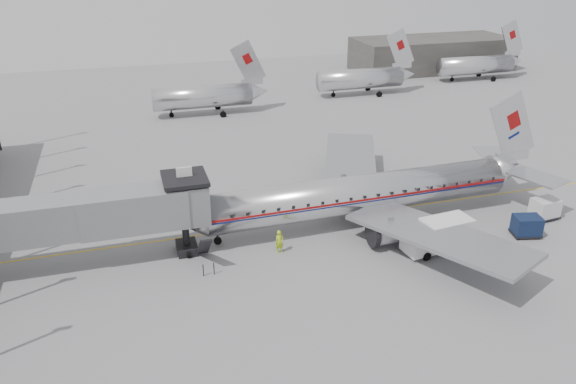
% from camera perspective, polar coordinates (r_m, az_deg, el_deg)
% --- Properties ---
extents(ground, '(160.00, 160.00, 0.00)m').
position_cam_1_polar(ground, '(44.83, 2.34, -6.53)').
color(ground, slate).
rests_on(ground, ground).
extents(hangar, '(30.00, 12.00, 6.00)m').
position_cam_1_polar(hangar, '(114.11, 14.42, 13.44)').
color(hangar, '#383533').
rests_on(hangar, ground).
extents(apron_line, '(60.00, 0.15, 0.01)m').
position_cam_1_polar(apron_line, '(50.67, 3.35, -2.70)').
color(apron_line, gold).
rests_on(apron_line, ground).
extents(jet_bridge, '(21.00, 6.20, 7.10)m').
position_cam_1_polar(jet_bridge, '(44.34, -20.06, -2.35)').
color(jet_bridge, slate).
rests_on(jet_bridge, ground).
extents(distant_aircraft_near, '(16.39, 3.20, 10.26)m').
position_cam_1_polar(distant_aircraft_near, '(81.64, -8.57, 9.65)').
color(distant_aircraft_near, silver).
rests_on(distant_aircraft_near, ground).
extents(distant_aircraft_mid, '(16.39, 3.20, 10.26)m').
position_cam_1_polar(distant_aircraft_mid, '(92.50, 7.45, 11.42)').
color(distant_aircraft_mid, silver).
rests_on(distant_aircraft_mid, ground).
extents(distant_aircraft_far, '(16.39, 3.20, 10.26)m').
position_cam_1_polar(distant_aircraft_far, '(107.63, 18.62, 12.19)').
color(distant_aircraft_far, silver).
rests_on(distant_aircraft_far, ground).
extents(airliner, '(34.18, 31.67, 10.81)m').
position_cam_1_polar(airliner, '(49.48, 8.07, -0.12)').
color(airliner, silver).
rests_on(airliner, ground).
extents(service_van, '(5.82, 2.72, 2.65)m').
position_cam_1_polar(service_van, '(46.52, 15.01, -4.23)').
color(service_van, silver).
rests_on(service_van, ground).
extents(baggage_cart_navy, '(2.61, 2.21, 1.79)m').
position_cam_1_polar(baggage_cart_navy, '(51.41, 23.09, -3.16)').
color(baggage_cart_navy, '#0D1937').
rests_on(baggage_cart_navy, ground).
extents(baggage_cart_white, '(2.54, 2.03, 1.86)m').
position_cam_1_polar(baggage_cart_white, '(55.24, 24.64, -1.50)').
color(baggage_cart_white, silver).
rests_on(baggage_cart_white, ground).
extents(ramp_worker, '(0.74, 0.52, 1.95)m').
position_cam_1_polar(ramp_worker, '(44.81, -0.86, -5.08)').
color(ramp_worker, '#B2D418').
rests_on(ramp_worker, ground).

